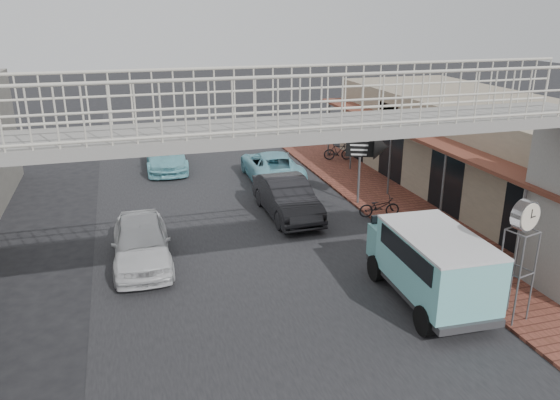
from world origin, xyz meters
TOP-DOWN VIEW (x-y plane):
  - ground at (0.00, 0.00)m, footprint 120.00×120.00m
  - road_strip at (0.00, 0.00)m, footprint 10.00×60.00m
  - sidewalk at (6.50, 3.00)m, footprint 3.00×40.00m
  - shophouse_row at (10.97, 4.00)m, footprint 7.20×18.00m
  - footbridge at (0.00, -4.00)m, footprint 16.40×2.40m
  - white_hatchback at (-3.50, 1.18)m, footprint 1.81×4.35m
  - dark_sedan at (2.07, 3.92)m, footprint 1.66×4.56m
  - angkot_curb at (2.77, 8.64)m, footprint 2.49×5.03m
  - angkot_far at (-1.74, 12.00)m, footprint 2.16×4.85m
  - angkot_van at (3.80, -3.46)m, footprint 2.11×4.32m
  - motorcycle_near at (5.30, 2.58)m, footprint 1.61×0.78m
  - motorcycle_far at (6.97, 10.76)m, footprint 1.55×0.80m
  - street_clock at (5.30, -4.88)m, footprint 0.82×0.74m
  - arrow_sign at (5.84, 3.99)m, footprint 1.73×1.18m

SIDE VIEW (x-z plane):
  - ground at x=0.00m, z-range 0.00..0.00m
  - road_strip at x=0.00m, z-range 0.00..0.01m
  - sidewalk at x=6.50m, z-range 0.00..0.10m
  - motorcycle_near at x=5.30m, z-range 0.10..0.91m
  - motorcycle_far at x=6.97m, z-range 0.10..1.00m
  - angkot_curb at x=2.77m, z-range 0.00..1.37m
  - angkot_far at x=-1.74m, z-range 0.00..1.38m
  - white_hatchback at x=-3.50m, z-range 0.00..1.47m
  - dark_sedan at x=2.07m, z-range 0.00..1.49m
  - angkot_van at x=3.80m, z-range 0.28..2.36m
  - shophouse_row at x=10.97m, z-range 0.01..4.01m
  - arrow_sign at x=5.84m, z-range 0.98..3.86m
  - street_clock at x=5.30m, z-range 1.14..4.32m
  - footbridge at x=0.00m, z-range 0.01..6.35m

